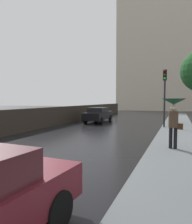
% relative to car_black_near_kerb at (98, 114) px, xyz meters
% --- Properties ---
extents(sidewalk_strip, '(2.20, 60.00, 0.14)m').
position_rel_car_black_near_kerb_xyz_m(sidewalk_strip, '(7.03, -14.68, -0.67)').
color(sidewalk_strip, slate).
rests_on(sidewalk_strip, ground).
extents(car_black_near_kerb, '(1.84, 4.54, 1.39)m').
position_rel_car_black_near_kerb_xyz_m(car_black_near_kerb, '(0.00, 0.00, 0.00)').
color(car_black_near_kerb, black).
rests_on(car_black_near_kerb, ground).
extents(pedestrian_with_umbrella_near, '(0.94, 0.94, 2.02)m').
position_rel_car_black_near_kerb_xyz_m(pedestrian_with_umbrella_near, '(6.89, -9.93, 0.96)').
color(pedestrian_with_umbrella_near, black).
rests_on(pedestrian_with_umbrella_near, sidewalk_strip).
extents(traffic_light, '(0.26, 0.39, 4.11)m').
position_rel_car_black_near_kerb_xyz_m(traffic_light, '(6.12, -2.86, 2.27)').
color(traffic_light, black).
rests_on(traffic_light, sidewalk_strip).
extents(distant_tower, '(15.64, 12.34, 26.38)m').
position_rel_car_black_near_kerb_xyz_m(distant_tower, '(2.09, 29.05, 12.46)').
color(distant_tower, beige).
rests_on(distant_tower, ground).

